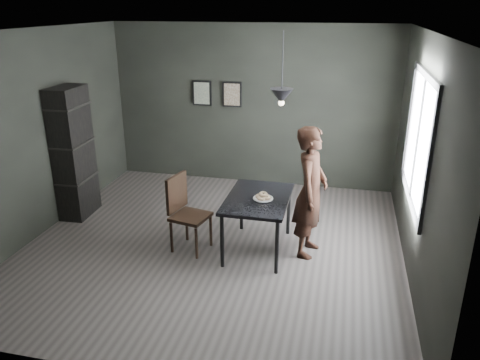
% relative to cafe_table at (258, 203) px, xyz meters
% --- Properties ---
extents(ground, '(5.00, 5.00, 0.00)m').
position_rel_cafe_table_xyz_m(ground, '(-0.60, 0.00, -0.67)').
color(ground, '#37322F').
rests_on(ground, ground).
extents(back_wall, '(5.00, 0.10, 2.80)m').
position_rel_cafe_table_xyz_m(back_wall, '(-0.60, 2.50, 0.73)').
color(back_wall, black).
rests_on(back_wall, ground).
extents(ceiling, '(5.00, 5.00, 0.02)m').
position_rel_cafe_table_xyz_m(ceiling, '(-0.60, 0.00, 2.13)').
color(ceiling, silver).
rests_on(ceiling, ground).
extents(window_assembly, '(0.04, 1.96, 1.56)m').
position_rel_cafe_table_xyz_m(window_assembly, '(1.87, 0.20, 0.93)').
color(window_assembly, white).
rests_on(window_assembly, ground).
extents(cafe_table, '(0.80, 1.20, 0.75)m').
position_rel_cafe_table_xyz_m(cafe_table, '(0.00, 0.00, 0.00)').
color(cafe_table, black).
rests_on(cafe_table, ground).
extents(white_plate, '(0.23, 0.23, 0.01)m').
position_rel_cafe_table_xyz_m(white_plate, '(0.07, -0.05, 0.08)').
color(white_plate, silver).
rests_on(white_plate, cafe_table).
extents(donut_pile, '(0.20, 0.20, 0.09)m').
position_rel_cafe_table_xyz_m(donut_pile, '(0.07, -0.05, 0.12)').
color(donut_pile, beige).
rests_on(donut_pile, white_plate).
extents(woman, '(0.50, 0.68, 1.71)m').
position_rel_cafe_table_xyz_m(woman, '(0.66, 0.07, 0.18)').
color(woman, black).
rests_on(woman, ground).
extents(wood_chair, '(0.53, 0.53, 1.02)m').
position_rel_cafe_table_xyz_m(wood_chair, '(-0.95, -0.17, -0.09)').
color(wood_chair, black).
rests_on(wood_chair, ground).
extents(shelf_unit, '(0.40, 0.68, 1.98)m').
position_rel_cafe_table_xyz_m(shelf_unit, '(-2.92, 0.49, 0.32)').
color(shelf_unit, black).
rests_on(shelf_unit, ground).
extents(pendant_lamp, '(0.28, 0.28, 0.86)m').
position_rel_cafe_table_xyz_m(pendant_lamp, '(0.25, 0.10, 1.38)').
color(pendant_lamp, black).
rests_on(pendant_lamp, ground).
extents(framed_print_left, '(0.34, 0.04, 0.44)m').
position_rel_cafe_table_xyz_m(framed_print_left, '(-1.50, 2.47, 0.93)').
color(framed_print_left, black).
rests_on(framed_print_left, ground).
extents(framed_print_right, '(0.34, 0.04, 0.44)m').
position_rel_cafe_table_xyz_m(framed_print_right, '(-0.95, 2.47, 0.93)').
color(framed_print_right, black).
rests_on(framed_print_right, ground).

